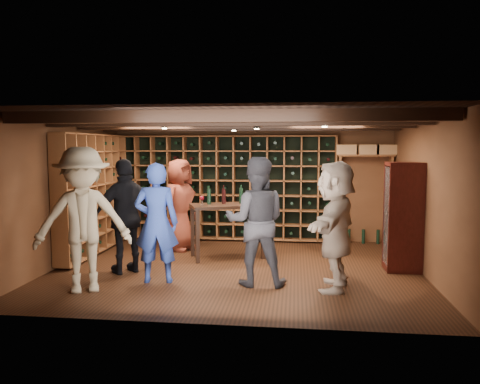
# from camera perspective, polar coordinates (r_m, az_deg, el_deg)

# --- Properties ---
(ground) EXTENTS (6.00, 6.00, 0.00)m
(ground) POSITION_cam_1_polar(r_m,az_deg,el_deg) (7.93, -0.45, -9.28)
(ground) COLOR #331B0E
(ground) RESTS_ON ground
(room_shell) EXTENTS (6.00, 6.00, 6.00)m
(room_shell) POSITION_cam_1_polar(r_m,az_deg,el_deg) (7.73, -0.41, 8.45)
(room_shell) COLOR brown
(room_shell) RESTS_ON ground
(wine_rack_back) EXTENTS (4.65, 0.30, 2.20)m
(wine_rack_back) POSITION_cam_1_polar(r_m,az_deg,el_deg) (10.08, -1.74, 0.54)
(wine_rack_back) COLOR brown
(wine_rack_back) RESTS_ON ground
(wine_rack_left) EXTENTS (0.30, 2.65, 2.20)m
(wine_rack_left) POSITION_cam_1_polar(r_m,az_deg,el_deg) (9.29, -17.38, -0.14)
(wine_rack_left) COLOR brown
(wine_rack_left) RESTS_ON ground
(crate_shelf) EXTENTS (1.20, 0.32, 2.07)m
(crate_shelf) POSITION_cam_1_polar(r_m,az_deg,el_deg) (10.04, 15.06, 2.73)
(crate_shelf) COLOR brown
(crate_shelf) RESTS_ON ground
(display_cabinet) EXTENTS (0.55, 0.50, 1.75)m
(display_cabinet) POSITION_cam_1_polar(r_m,az_deg,el_deg) (8.08, 19.23, -3.11)
(display_cabinet) COLOR #390F0B
(display_cabinet) RESTS_ON ground
(man_blue_shirt) EXTENTS (0.72, 0.53, 1.80)m
(man_blue_shirt) POSITION_cam_1_polar(r_m,az_deg,el_deg) (7.09, -10.15, -3.72)
(man_blue_shirt) COLOR navy
(man_blue_shirt) RESTS_ON ground
(man_grey_suit) EXTENTS (0.95, 0.76, 1.88)m
(man_grey_suit) POSITION_cam_1_polar(r_m,az_deg,el_deg) (6.84, 1.96, -3.60)
(man_grey_suit) COLOR black
(man_grey_suit) RESTS_ON ground
(guest_red_floral) EXTENTS (0.83, 1.02, 1.79)m
(guest_red_floral) POSITION_cam_1_polar(r_m,az_deg,el_deg) (9.24, -7.37, -1.54)
(guest_red_floral) COLOR maroon
(guest_red_floral) RESTS_ON ground
(guest_woman_black) EXTENTS (1.11, 1.05, 1.84)m
(guest_woman_black) POSITION_cam_1_polar(r_m,az_deg,el_deg) (7.72, -13.67, -2.88)
(guest_woman_black) COLOR black
(guest_woman_black) RESTS_ON ground
(guest_khaki) EXTENTS (1.51, 1.24, 2.03)m
(guest_khaki) POSITION_cam_1_polar(r_m,az_deg,el_deg) (6.87, -18.60, -3.24)
(guest_khaki) COLOR gray
(guest_khaki) RESTS_ON ground
(guest_beige) EXTENTS (0.85, 1.77, 1.83)m
(guest_beige) POSITION_cam_1_polar(r_m,az_deg,el_deg) (6.78, 11.53, -4.01)
(guest_beige) COLOR tan
(guest_beige) RESTS_ON ground
(tasting_table) EXTENTS (1.46, 1.09, 1.27)m
(tasting_table) POSITION_cam_1_polar(r_m,az_deg,el_deg) (8.52, -1.57, -2.34)
(tasting_table) COLOR black
(tasting_table) RESTS_ON ground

